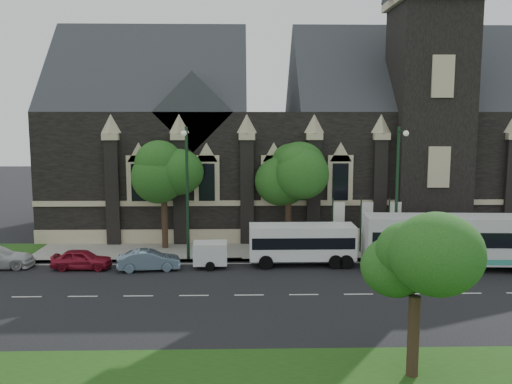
{
  "coord_description": "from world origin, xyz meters",
  "views": [
    {
      "loc": [
        -0.33,
        -28.77,
        9.62
      ],
      "look_at": [
        0.53,
        6.0,
        4.85
      ],
      "focal_mm": 38.45,
      "sensor_mm": 36.0,
      "label": 1
    }
  ],
  "objects_px": {
    "street_lamp_mid": "(187,186)",
    "banner_flag_center": "(365,221)",
    "banner_flag_left": "(337,221)",
    "tour_coach": "(458,240)",
    "shuttle_bus": "(302,242)",
    "box_trailer": "(210,253)",
    "sedan": "(149,260)",
    "banner_flag_right": "(393,220)",
    "tree_walk_right": "(291,170)",
    "car_far_red": "(82,259)",
    "tree_park_east": "(420,254)",
    "tree_walk_left": "(167,171)",
    "street_lamp_near": "(398,185)"
  },
  "relations": [
    {
      "from": "box_trailer",
      "to": "banner_flag_center",
      "type": "bearing_deg",
      "value": 15.84
    },
    {
      "from": "shuttle_bus",
      "to": "car_far_red",
      "type": "xyz_separation_m",
      "value": [
        -14.16,
        -0.69,
        -0.9
      ]
    },
    {
      "from": "tour_coach",
      "to": "box_trailer",
      "type": "height_order",
      "value": "tour_coach"
    },
    {
      "from": "tour_coach",
      "to": "tree_walk_left",
      "type": "bearing_deg",
      "value": 166.23
    },
    {
      "from": "street_lamp_near",
      "to": "street_lamp_mid",
      "type": "xyz_separation_m",
      "value": [
        -14.0,
        0.0,
        0.0
      ]
    },
    {
      "from": "street_lamp_mid",
      "to": "car_far_red",
      "type": "relative_size",
      "value": 2.4
    },
    {
      "from": "box_trailer",
      "to": "sedan",
      "type": "height_order",
      "value": "box_trailer"
    },
    {
      "from": "tree_walk_right",
      "to": "car_far_red",
      "type": "bearing_deg",
      "value": -159.18
    },
    {
      "from": "shuttle_bus",
      "to": "street_lamp_mid",
      "type": "bearing_deg",
      "value": 172.92
    },
    {
      "from": "banner_flag_right",
      "to": "sedan",
      "type": "height_order",
      "value": "banner_flag_right"
    },
    {
      "from": "tour_coach",
      "to": "sedan",
      "type": "bearing_deg",
      "value": -177.45
    },
    {
      "from": "car_far_red",
      "to": "sedan",
      "type": "bearing_deg",
      "value": -93.27
    },
    {
      "from": "tree_walk_right",
      "to": "sedan",
      "type": "bearing_deg",
      "value": -149.32
    },
    {
      "from": "banner_flag_right",
      "to": "sedan",
      "type": "relative_size",
      "value": 1.02
    },
    {
      "from": "street_lamp_mid",
      "to": "banner_flag_right",
      "type": "height_order",
      "value": "street_lamp_mid"
    },
    {
      "from": "tree_walk_left",
      "to": "banner_flag_left",
      "type": "xyz_separation_m",
      "value": [
        12.08,
        -1.7,
        -3.35
      ]
    },
    {
      "from": "sedan",
      "to": "car_far_red",
      "type": "xyz_separation_m",
      "value": [
        -4.33,
        0.37,
        -0.0
      ]
    },
    {
      "from": "street_lamp_near",
      "to": "tree_walk_left",
      "type": "bearing_deg",
      "value": 167.13
    },
    {
      "from": "tour_coach",
      "to": "street_lamp_mid",
      "type": "bearing_deg",
      "value": 175.9
    },
    {
      "from": "tree_walk_right",
      "to": "shuttle_bus",
      "type": "bearing_deg",
      "value": -85.59
    },
    {
      "from": "box_trailer",
      "to": "car_far_red",
      "type": "xyz_separation_m",
      "value": [
        -8.18,
        -0.15,
        -0.3
      ]
    },
    {
      "from": "tree_park_east",
      "to": "sedan",
      "type": "height_order",
      "value": "tree_park_east"
    },
    {
      "from": "tree_walk_right",
      "to": "sedan",
      "type": "distance_m",
      "value": 12.17
    },
    {
      "from": "box_trailer",
      "to": "sedan",
      "type": "bearing_deg",
      "value": -174.1
    },
    {
      "from": "shuttle_bus",
      "to": "box_trailer",
      "type": "distance_m",
      "value": 6.04
    },
    {
      "from": "tree_walk_left",
      "to": "street_lamp_near",
      "type": "bearing_deg",
      "value": -12.87
    },
    {
      "from": "tree_park_east",
      "to": "banner_flag_right",
      "type": "relative_size",
      "value": 1.57
    },
    {
      "from": "box_trailer",
      "to": "sedan",
      "type": "distance_m",
      "value": 3.89
    },
    {
      "from": "banner_flag_left",
      "to": "tour_coach",
      "type": "distance_m",
      "value": 8.16
    },
    {
      "from": "street_lamp_mid",
      "to": "banner_flag_center",
      "type": "height_order",
      "value": "street_lamp_mid"
    },
    {
      "from": "tree_walk_left",
      "to": "shuttle_bus",
      "type": "distance_m",
      "value": 11.22
    },
    {
      "from": "tree_walk_right",
      "to": "box_trailer",
      "type": "relative_size",
      "value": 2.5
    },
    {
      "from": "banner_flag_left",
      "to": "car_far_red",
      "type": "xyz_separation_m",
      "value": [
        -16.88,
        -3.54,
        -1.74
      ]
    },
    {
      "from": "tree_walk_right",
      "to": "banner_flag_right",
      "type": "bearing_deg",
      "value": -13.6
    },
    {
      "from": "banner_flag_left",
      "to": "shuttle_bus",
      "type": "distance_m",
      "value": 4.03
    },
    {
      "from": "tree_walk_left",
      "to": "car_far_red",
      "type": "height_order",
      "value": "tree_walk_left"
    },
    {
      "from": "shuttle_bus",
      "to": "box_trailer",
      "type": "bearing_deg",
      "value": -174.77
    },
    {
      "from": "sedan",
      "to": "car_far_red",
      "type": "height_order",
      "value": "sedan"
    },
    {
      "from": "tree_park_east",
      "to": "street_lamp_near",
      "type": "distance_m",
      "value": 16.86
    },
    {
      "from": "banner_flag_center",
      "to": "banner_flag_right",
      "type": "relative_size",
      "value": 1.0
    },
    {
      "from": "tree_park_east",
      "to": "tree_walk_left",
      "type": "relative_size",
      "value": 0.82
    },
    {
      "from": "street_lamp_mid",
      "to": "shuttle_bus",
      "type": "relative_size",
      "value": 1.31
    },
    {
      "from": "tree_walk_right",
      "to": "sedan",
      "type": "xyz_separation_m",
      "value": [
        -9.48,
        -5.62,
        -5.17
      ]
    },
    {
      "from": "tree_walk_left",
      "to": "box_trailer",
      "type": "distance_m",
      "value": 7.77
    },
    {
      "from": "banner_flag_left",
      "to": "box_trailer",
      "type": "height_order",
      "value": "banner_flag_left"
    },
    {
      "from": "banner_flag_center",
      "to": "tour_coach",
      "type": "xyz_separation_m",
      "value": [
        5.05,
        -4.07,
        -0.52
      ]
    },
    {
      "from": "banner_flag_center",
      "to": "street_lamp_near",
      "type": "bearing_deg",
      "value": -48.07
    },
    {
      "from": "shuttle_bus",
      "to": "street_lamp_near",
      "type": "bearing_deg",
      "value": 8.31
    },
    {
      "from": "tree_walk_right",
      "to": "tour_coach",
      "type": "height_order",
      "value": "tree_walk_right"
    },
    {
      "from": "shuttle_bus",
      "to": "box_trailer",
      "type": "height_order",
      "value": "shuttle_bus"
    }
  ]
}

